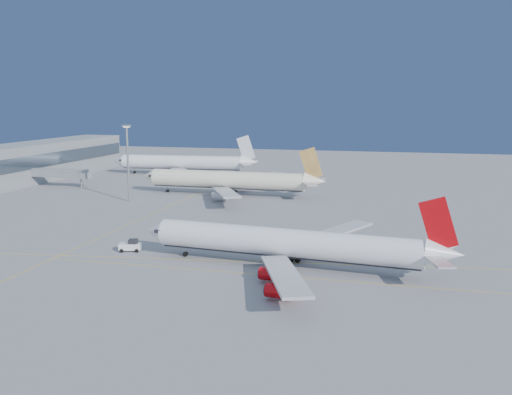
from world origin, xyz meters
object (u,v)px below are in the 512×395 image
object	(u,v)px
pushback_tug	(131,246)
airliner_third	(185,163)
airliner_virgin	(291,244)
airliner_etihad	(231,180)
light_mast	(128,157)

from	to	relation	value
pushback_tug	airliner_third	bearing A→B (deg)	90.65
airliner_virgin	pushback_tug	bearing A→B (deg)	-179.68
airliner_virgin	airliner_etihad	bearing A→B (deg)	120.43
airliner_virgin	pushback_tug	distance (m)	35.89
airliner_etihad	airliner_third	size ratio (longest dim) A/B	1.00
airliner_virgin	pushback_tug	world-z (taller)	airliner_virgin
airliner_etihad	airliner_third	xyz separation A→B (m)	(-35.16, 46.85, 0.07)
airliner_virgin	airliner_etihad	world-z (taller)	airliner_etihad
airliner_virgin	light_mast	distance (m)	87.49
airliner_third	airliner_virgin	bearing A→B (deg)	-65.30
light_mast	airliner_virgin	bearing A→B (deg)	-42.56
airliner_virgin	airliner_third	distance (m)	143.72
airliner_virgin	light_mast	bearing A→B (deg)	143.14
light_mast	pushback_tug	bearing A→B (deg)	-62.81
airliner_etihad	pushback_tug	xyz separation A→B (m)	(0.39, -74.70, -3.98)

